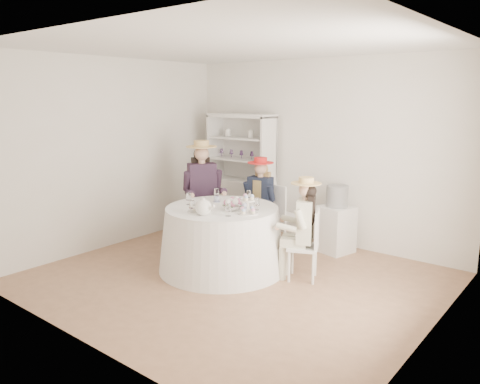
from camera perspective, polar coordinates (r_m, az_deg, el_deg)
The scene contains 23 objects.
ground at distance 5.74m, azimuth -0.63°, elevation -10.48°, with size 4.50×4.50×0.00m, color #896144.
ceiling at distance 5.35m, azimuth -0.70°, elevation 17.41°, with size 4.50×4.50×0.00m, color white.
wall_back at distance 7.03m, azimuth 9.74°, elevation 4.83°, with size 4.50×4.50×0.00m, color silver.
wall_front at distance 4.06m, azimuth -18.82°, elevation -0.51°, with size 4.50×4.50×0.00m, color silver.
wall_left at distance 7.01m, azimuth -15.10°, elevation 4.58°, with size 4.50×4.50×0.00m, color silver.
wall_right at distance 4.34m, azimuth 22.98°, elevation -0.05°, with size 4.50×4.50×0.00m, color silver.
tea_table at distance 5.92m, azimuth -2.19°, elevation -5.68°, with size 1.60×1.60×0.81m.
hutch at distance 7.60m, azimuth 0.25°, elevation 0.31°, with size 1.26×0.78×1.89m.
side_table at distance 6.72m, azimuth 11.59°, elevation -4.47°, with size 0.42×0.42×0.65m, color silver.
hatbox at distance 6.60m, azimuth 11.75°, elevation -0.49°, with size 0.30×0.30×0.30m, color black.
guest_left at distance 6.77m, azimuth -4.59°, elevation 0.59°, with size 0.66×0.62×1.54m.
guest_mid at distance 6.70m, azimuth 2.41°, elevation -0.61°, with size 0.48×0.50×1.31m.
guest_right at distance 5.56m, azimuth 7.71°, elevation -3.71°, with size 0.52×0.47×1.24m.
spare_chair at distance 6.84m, azimuth 5.11°, elevation -2.55°, with size 0.45×0.45×0.91m.
teacup_a at distance 6.09m, azimuth -2.86°, elevation -0.93°, with size 0.08×0.08×0.06m, color white.
teacup_b at distance 6.02m, azimuth -0.15°, elevation -1.08°, with size 0.07×0.07×0.07m, color white.
teacup_c at distance 5.72m, azimuth 0.46°, elevation -1.74°, with size 0.08×0.08×0.06m, color white.
flower_bowl at distance 5.64m, azimuth -1.05°, elevation -2.03°, with size 0.19×0.19×0.05m, color white.
flower_arrangement at distance 5.66m, azimuth -0.70°, elevation -1.23°, with size 0.20×0.20×0.07m.
table_teapot at distance 5.43m, azimuth -4.48°, elevation -1.89°, with size 0.28×0.20×0.21m.
sandwich_plate at distance 5.60m, azimuth -4.92°, elevation -2.26°, with size 0.29×0.29×0.06m.
cupcake_stand at distance 5.47m, azimuth 0.95°, elevation -1.82°, with size 0.24×0.24×0.22m.
stemware_set at distance 5.80m, azimuth -2.22°, elevation -1.14°, with size 0.93×0.97×0.15m.
Camera 1 is at (3.37, -4.12, 2.16)m, focal length 35.00 mm.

